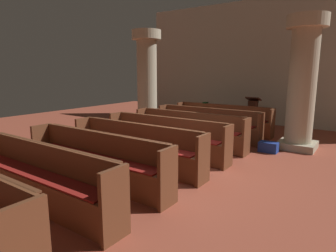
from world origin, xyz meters
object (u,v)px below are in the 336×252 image
pew_row_4 (135,144)px  pillar_aisle_side (302,81)px  pew_row_0 (222,118)px  pew_row_6 (38,174)px  pew_row_3 (165,135)px  hymn_book (205,103)px  lectern (253,115)px  pew_row_2 (188,128)px  pew_row_1 (207,122)px  pillar_far_side (147,79)px  pew_row_5 (95,157)px  kneeler_box_blue (268,147)px

pew_row_4 → pillar_aisle_side: 4.41m
pew_row_0 → pew_row_6: bearing=-90.0°
pew_row_3 → hymn_book: (-0.72, 3.35, 0.42)m
lectern → pew_row_2: bearing=-98.4°
pew_row_0 → pew_row_1: (0.00, -1.05, 0.00)m
pillar_far_side → pew_row_0: bearing=20.8°
pew_row_2 → pillar_aisle_side: pillar_aisle_side is taller
pew_row_0 → pew_row_2: size_ratio=1.00×
pew_row_0 → pillar_aisle_side: size_ratio=0.98×
pew_row_5 → pew_row_6: size_ratio=1.00×
pew_row_2 → pew_row_6: size_ratio=1.00×
pew_row_5 → pew_row_3: bearing=90.0°
pew_row_4 → pew_row_2: bearing=90.0°
pillar_aisle_side → pew_row_2: bearing=-150.1°
pew_row_5 → pew_row_2: bearing=90.0°
pew_row_5 → pillar_far_side: bearing=118.4°
pillar_aisle_side → lectern: pillar_aisle_side is taller
pew_row_3 → lectern: bearing=83.5°
pew_row_5 → hymn_book: bearing=97.5°
pew_row_1 → kneeler_box_blue: size_ratio=7.24×
pew_row_2 → pew_row_6: 4.20m
pillar_far_side → pew_row_1: bearing=-3.8°
pew_row_5 → kneeler_box_blue: 4.25m
pew_row_2 → pew_row_1: bearing=90.0°
pew_row_6 → pew_row_0: bearing=90.0°
pew_row_0 → kneeler_box_blue: size_ratio=7.24×
pillar_aisle_side → pew_row_1: bearing=-172.1°
pew_row_4 → pillar_aisle_side: bearing=55.4°
pew_row_2 → pillar_aisle_side: size_ratio=0.98×
pew_row_2 → kneeler_box_blue: bearing=18.4°
pillar_far_side → hymn_book: size_ratio=17.82×
pew_row_3 → hymn_book: size_ratio=17.37×
pew_row_1 → pillar_far_side: pillar_far_side is taller
pew_row_0 → pew_row_4: size_ratio=1.00×
pillar_aisle_side → lectern: (-1.89, 2.09, -1.25)m
pew_row_1 → kneeler_box_blue: pew_row_1 is taller
pew_row_4 → pew_row_6: 2.10m
pew_row_6 → pillar_far_side: bearing=113.5°
pillar_aisle_side → pillar_far_side: (-4.76, -0.18, 0.00)m
pew_row_5 → pillar_far_side: 5.10m
pillar_aisle_side → hymn_book: bearing=163.7°
pew_row_0 → pew_row_5: (0.00, -5.25, 0.00)m
pew_row_5 → pew_row_1: bearing=90.0°
pew_row_0 → pew_row_3: bearing=-90.0°
pillar_far_side → pew_row_6: bearing=-66.5°
pew_row_3 → lectern: (0.51, 4.52, -0.03)m
pew_row_0 → pew_row_3: size_ratio=1.00×
pew_row_4 → pillar_aisle_side: size_ratio=0.98×
pew_row_0 → kneeler_box_blue: pew_row_0 is taller
pew_row_1 → pew_row_3: bearing=-90.0°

